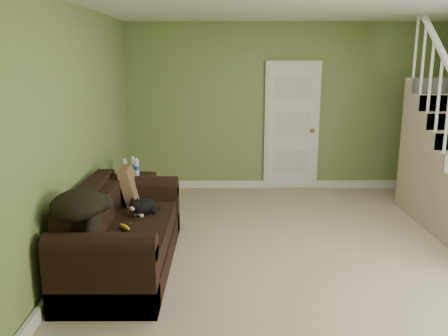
{
  "coord_description": "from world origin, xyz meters",
  "views": [
    {
      "loc": [
        -1.0,
        -4.72,
        2.06
      ],
      "look_at": [
        -0.98,
        0.35,
        0.88
      ],
      "focal_mm": 38.0,
      "sensor_mm": 36.0,
      "label": 1
    }
  ],
  "objects_px": {
    "banana": "(125,227)",
    "side_table": "(133,196)",
    "cat": "(143,207)",
    "sofa": "(121,237)"
  },
  "relations": [
    {
      "from": "banana",
      "to": "side_table",
      "type": "bearing_deg",
      "value": 58.09
    },
    {
      "from": "banana",
      "to": "cat",
      "type": "bearing_deg",
      "value": 36.31
    },
    {
      "from": "sofa",
      "to": "banana",
      "type": "relative_size",
      "value": 11.55
    },
    {
      "from": "cat",
      "to": "banana",
      "type": "bearing_deg",
      "value": -80.71
    },
    {
      "from": "sofa",
      "to": "cat",
      "type": "height_order",
      "value": "sofa"
    },
    {
      "from": "sofa",
      "to": "banana",
      "type": "bearing_deg",
      "value": -62.83
    },
    {
      "from": "side_table",
      "to": "sofa",
      "type": "bearing_deg",
      "value": -84.12
    },
    {
      "from": "sofa",
      "to": "banana",
      "type": "height_order",
      "value": "sofa"
    },
    {
      "from": "side_table",
      "to": "banana",
      "type": "relative_size",
      "value": 4.5
    },
    {
      "from": "side_table",
      "to": "cat",
      "type": "relative_size",
      "value": 1.67
    }
  ]
}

